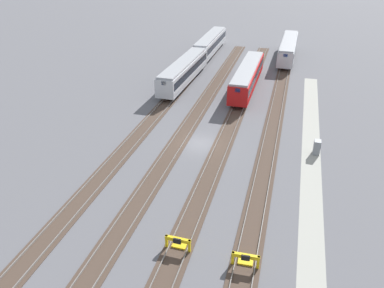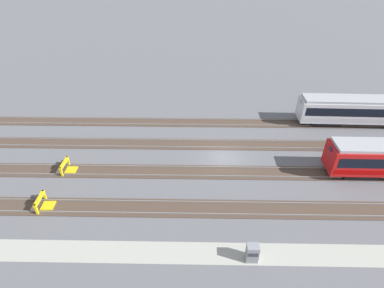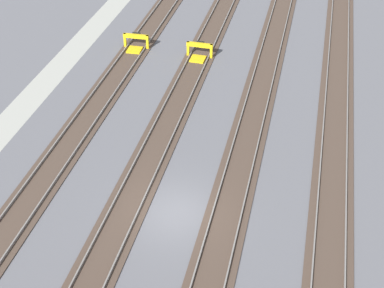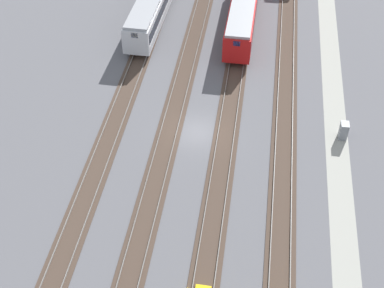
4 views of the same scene
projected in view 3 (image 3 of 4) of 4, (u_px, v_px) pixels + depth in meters
name	position (u px, v px, depth m)	size (l,w,h in m)	color
ground_plane	(176.00, 213.00, 27.09)	(400.00, 400.00, 0.00)	#5B5B60
rail_track_nearest	(37.00, 189.00, 28.49)	(90.00, 2.23, 0.21)	#47382D
rail_track_near_inner	(128.00, 204.00, 27.54)	(90.00, 2.24, 0.21)	#47382D
rail_track_middle	(225.00, 221.00, 26.59)	(90.00, 2.24, 0.21)	#47382D
rail_track_far_inner	(330.00, 238.00, 25.64)	(90.00, 2.23, 0.21)	#47382D
bumper_stop_nearest_track	(135.00, 43.00, 41.13)	(1.37, 2.01, 1.22)	gold
bumper_stop_near_inner_track	(199.00, 52.00, 39.96)	(1.36, 2.00, 1.22)	gold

